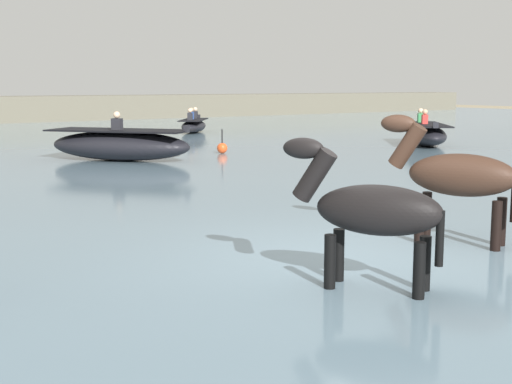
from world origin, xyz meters
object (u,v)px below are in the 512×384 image
object	(u,v)px
horse_trailing_dark_bay	(456,178)
boat_near_starboard	(194,125)
channel_buoy	(222,148)
boat_near_port	(120,145)
boat_distant_west	(426,134)
horse_lead_black	(371,214)

from	to	relation	value
horse_trailing_dark_bay	boat_near_starboard	world-z (taller)	horse_trailing_dark_bay
channel_buoy	horse_trailing_dark_bay	bearing A→B (deg)	-108.55
boat_near_port	channel_buoy	bearing A→B (deg)	1.88
boat_near_port	boat_near_starboard	xyz separation A→B (m)	(7.13, 8.51, -0.12)
boat_near_starboard	boat_distant_west	bearing A→B (deg)	-72.25
horse_lead_black	boat_near_starboard	size ratio (longest dim) A/B	0.63
horse_trailing_dark_bay	boat_near_starboard	size ratio (longest dim) A/B	0.68
horse_lead_black	boat_distant_west	distance (m)	17.26
boat_near_starboard	channel_buoy	bearing A→B (deg)	-114.86
boat_near_port	boat_distant_west	size ratio (longest dim) A/B	1.12
horse_lead_black	boat_near_port	xyz separation A→B (m)	(2.95, 12.40, -0.33)
horse_lead_black	boat_near_starboard	distance (m)	23.22
boat_near_port	boat_near_starboard	world-z (taller)	boat_near_port
horse_lead_black	horse_trailing_dark_bay	distance (m)	2.43
boat_distant_west	channel_buoy	world-z (taller)	boat_distant_west
horse_trailing_dark_bay	boat_distant_west	world-z (taller)	horse_trailing_dark_bay
boat_near_port	boat_distant_west	world-z (taller)	boat_near_port
horse_trailing_dark_bay	boat_near_starboard	bearing A→B (deg)	68.74
channel_buoy	boat_distant_west	bearing A→B (deg)	-11.45
horse_lead_black	channel_buoy	bearing A→B (deg)	63.69
horse_trailing_dark_bay	boat_distant_west	bearing A→B (deg)	43.03
horse_lead_black	channel_buoy	xyz separation A→B (m)	(6.18, 12.51, -0.58)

